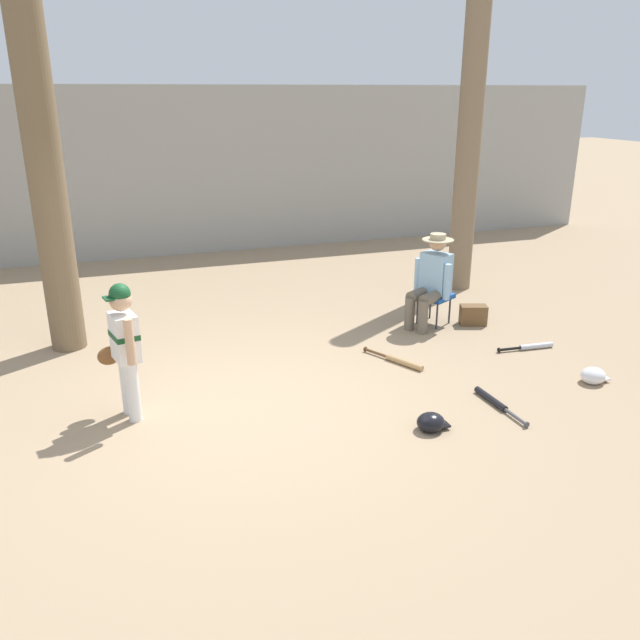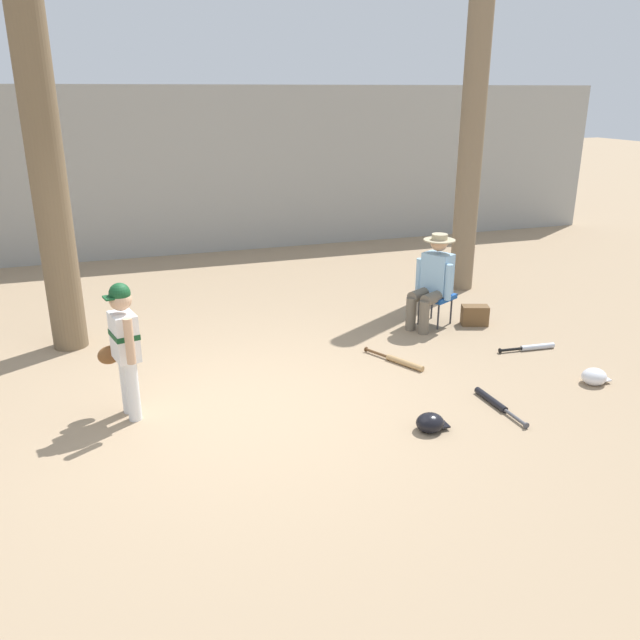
{
  "view_description": "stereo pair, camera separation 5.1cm",
  "coord_description": "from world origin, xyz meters",
  "px_view_note": "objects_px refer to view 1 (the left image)",
  "views": [
    {
      "loc": [
        -1.18,
        -5.46,
        2.9
      ],
      "look_at": [
        0.79,
        0.23,
        0.75
      ],
      "focal_mm": 36.14,
      "sensor_mm": 36.0,
      "label": 1
    },
    {
      "loc": [
        -1.14,
        -5.48,
        2.9
      ],
      "look_at": [
        0.79,
        0.23,
        0.75
      ],
      "focal_mm": 36.14,
      "sensor_mm": 36.0,
      "label": 2
    }
  ],
  "objects_px": {
    "young_ballplayer": "(124,343)",
    "batting_helmet_white": "(593,376)",
    "seated_spectator": "(431,278)",
    "bat_aluminum_silver": "(532,347)",
    "handbag_beside_stool": "(473,315)",
    "bat_black_composite": "(494,402)",
    "tree_behind_spectator": "(468,152)",
    "bat_wood_tan": "(400,361)",
    "batting_helmet_black": "(431,422)",
    "folding_stool": "(434,297)",
    "tree_near_player": "(38,118)"
  },
  "relations": [
    {
      "from": "seated_spectator",
      "to": "batting_helmet_black",
      "type": "bearing_deg",
      "value": -117.77
    },
    {
      "from": "bat_aluminum_silver",
      "to": "batting_helmet_black",
      "type": "xyz_separation_m",
      "value": [
        -2.06,
        -1.33,
        0.04
      ]
    },
    {
      "from": "handbag_beside_stool",
      "to": "young_ballplayer",
      "type": "bearing_deg",
      "value": -165.42
    },
    {
      "from": "handbag_beside_stool",
      "to": "batting_helmet_black",
      "type": "distance_m",
      "value": 2.97
    },
    {
      "from": "seated_spectator",
      "to": "bat_wood_tan",
      "type": "bearing_deg",
      "value": -131.83
    },
    {
      "from": "young_ballplayer",
      "to": "batting_helmet_black",
      "type": "distance_m",
      "value": 2.88
    },
    {
      "from": "seated_spectator",
      "to": "batting_helmet_white",
      "type": "xyz_separation_m",
      "value": [
        0.8,
        -2.13,
        -0.56
      ]
    },
    {
      "from": "tree_near_player",
      "to": "seated_spectator",
      "type": "height_order",
      "value": "tree_near_player"
    },
    {
      "from": "folding_stool",
      "to": "bat_wood_tan",
      "type": "bearing_deg",
      "value": -133.15
    },
    {
      "from": "tree_near_player",
      "to": "batting_helmet_black",
      "type": "xyz_separation_m",
      "value": [
        3.13,
        -3.22,
        -2.55
      ]
    },
    {
      "from": "handbag_beside_stool",
      "to": "batting_helmet_white",
      "type": "xyz_separation_m",
      "value": [
        0.23,
        -1.97,
        -0.05
      ]
    },
    {
      "from": "tree_near_player",
      "to": "bat_black_composite",
      "type": "distance_m",
      "value": 5.59
    },
    {
      "from": "batting_helmet_white",
      "to": "batting_helmet_black",
      "type": "bearing_deg",
      "value": -170.84
    },
    {
      "from": "tree_near_player",
      "to": "bat_aluminum_silver",
      "type": "height_order",
      "value": "tree_near_player"
    },
    {
      "from": "young_ballplayer",
      "to": "handbag_beside_stool",
      "type": "bearing_deg",
      "value": 14.58
    },
    {
      "from": "seated_spectator",
      "to": "batting_helmet_black",
      "type": "height_order",
      "value": "seated_spectator"
    },
    {
      "from": "tree_behind_spectator",
      "to": "batting_helmet_black",
      "type": "bearing_deg",
      "value": -123.52
    },
    {
      "from": "tree_near_player",
      "to": "seated_spectator",
      "type": "distance_m",
      "value": 4.91
    },
    {
      "from": "bat_black_composite",
      "to": "batting_helmet_white",
      "type": "height_order",
      "value": "batting_helmet_white"
    },
    {
      "from": "tree_behind_spectator",
      "to": "handbag_beside_stool",
      "type": "xyz_separation_m",
      "value": [
        -0.7,
        -1.56,
        -1.93
      ]
    },
    {
      "from": "folding_stool",
      "to": "batting_helmet_white",
      "type": "distance_m",
      "value": 2.31
    },
    {
      "from": "folding_stool",
      "to": "handbag_beside_stool",
      "type": "relative_size",
      "value": 1.59
    },
    {
      "from": "folding_stool",
      "to": "bat_aluminum_silver",
      "type": "distance_m",
      "value": 1.41
    },
    {
      "from": "batting_helmet_white",
      "to": "handbag_beside_stool",
      "type": "bearing_deg",
      "value": 96.67
    },
    {
      "from": "batting_helmet_black",
      "to": "folding_stool",
      "type": "bearing_deg",
      "value": 61.13
    },
    {
      "from": "bat_aluminum_silver",
      "to": "young_ballplayer",
      "type": "bearing_deg",
      "value": -177.97
    },
    {
      "from": "young_ballplayer",
      "to": "batting_helmet_white",
      "type": "bearing_deg",
      "value": -10.11
    },
    {
      "from": "batting_helmet_white",
      "to": "tree_behind_spectator",
      "type": "bearing_deg",
      "value": 82.44
    },
    {
      "from": "bat_black_composite",
      "to": "bat_aluminum_silver",
      "type": "distance_m",
      "value": 1.65
    },
    {
      "from": "tree_behind_spectator",
      "to": "handbag_beside_stool",
      "type": "bearing_deg",
      "value": -114.18
    },
    {
      "from": "tree_behind_spectator",
      "to": "young_ballplayer",
      "type": "height_order",
      "value": "tree_behind_spectator"
    },
    {
      "from": "bat_aluminum_silver",
      "to": "handbag_beside_stool",
      "type": "bearing_deg",
      "value": 101.51
    },
    {
      "from": "bat_black_composite",
      "to": "bat_wood_tan",
      "type": "distance_m",
      "value": 1.29
    },
    {
      "from": "tree_near_player",
      "to": "batting_helmet_white",
      "type": "height_order",
      "value": "tree_near_player"
    },
    {
      "from": "tree_near_player",
      "to": "seated_spectator",
      "type": "relative_size",
      "value": 4.85
    },
    {
      "from": "tree_behind_spectator",
      "to": "batting_helmet_black",
      "type": "xyz_separation_m",
      "value": [
        -2.56,
        -3.87,
        -1.98
      ]
    },
    {
      "from": "young_ballplayer",
      "to": "seated_spectator",
      "type": "distance_m",
      "value": 4.06
    },
    {
      "from": "young_ballplayer",
      "to": "bat_black_composite",
      "type": "height_order",
      "value": "young_ballplayer"
    },
    {
      "from": "tree_near_player",
      "to": "folding_stool",
      "type": "relative_size",
      "value": 10.76
    },
    {
      "from": "folding_stool",
      "to": "bat_aluminum_silver",
      "type": "height_order",
      "value": "folding_stool"
    },
    {
      "from": "bat_aluminum_silver",
      "to": "batting_helmet_white",
      "type": "height_order",
      "value": "batting_helmet_white"
    },
    {
      "from": "young_ballplayer",
      "to": "bat_wood_tan",
      "type": "relative_size",
      "value": 1.71
    },
    {
      "from": "young_ballplayer",
      "to": "bat_black_composite",
      "type": "relative_size",
      "value": 1.63
    },
    {
      "from": "tree_near_player",
      "to": "batting_helmet_white",
      "type": "distance_m",
      "value": 6.49
    },
    {
      "from": "tree_behind_spectator",
      "to": "bat_wood_tan",
      "type": "bearing_deg",
      "value": -131.95
    },
    {
      "from": "bat_wood_tan",
      "to": "young_ballplayer",
      "type": "bearing_deg",
      "value": -174.46
    },
    {
      "from": "tree_behind_spectator",
      "to": "seated_spectator",
      "type": "distance_m",
      "value": 2.36
    },
    {
      "from": "young_ballplayer",
      "to": "batting_helmet_white",
      "type": "relative_size",
      "value": 4.19
    },
    {
      "from": "folding_stool",
      "to": "bat_aluminum_silver",
      "type": "relative_size",
      "value": 0.76
    },
    {
      "from": "seated_spectator",
      "to": "handbag_beside_stool",
      "type": "relative_size",
      "value": 3.53
    }
  ]
}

